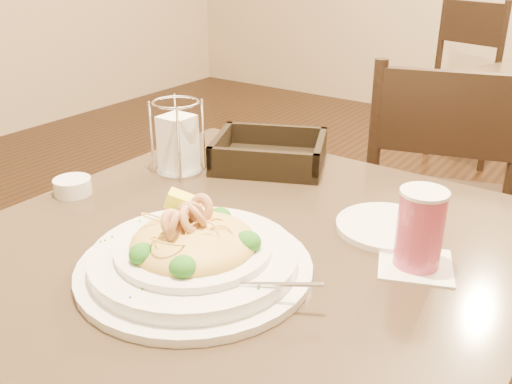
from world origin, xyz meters
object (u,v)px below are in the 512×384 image
Objects in this scene: drink_glass at (420,229)px; side_plate at (388,227)px; dining_chair_far at (477,75)px; dining_chair_near at (435,200)px; main_table at (250,348)px; napkin_caddy at (178,142)px; bread_basket at (269,156)px; pasta_bowl at (194,253)px; butter_ramekin at (73,186)px.

side_plate is (-0.08, 0.09, -0.06)m from drink_glass.
dining_chair_near is at bearing 117.05° from dining_chair_far.
main_table is at bearing 70.07° from dining_chair_near.
side_plate is (0.49, 0.01, -0.06)m from napkin_caddy.
drink_glass reaches higher than bread_basket.
dining_chair_near is 6.31× the size of drink_glass.
side_plate is at bearing 58.21° from pasta_bowl.
dining_chair_near reaches higher than bread_basket.
dining_chair_far is 6.31× the size of drink_glass.
dining_chair_near reaches higher than drink_glass.
side_plate is 0.62m from butter_ramekin.
dining_chair_near is 1.86m from dining_chair_far.
side_plate is (0.18, 0.17, 0.24)m from main_table.
bread_basket is (-0.16, 0.44, -0.01)m from pasta_bowl.
dining_chair_far is 12.54× the size of butter_ramekin.
side_plate reaches higher than main_table.
butter_ramekin is at bearing 168.11° from pasta_bowl.
dining_chair_far reaches higher than main_table.
bread_basket is 0.37m from side_plate.
dining_chair_far is at bearing 97.03° from main_table.
bread_basket is (0.17, -2.39, 0.27)m from dining_chair_far.
dining_chair_far reaches higher than bread_basket.
butter_ramekin reaches higher than main_table.
drink_glass is 0.91× the size of napkin_caddy.
dining_chair_near is (0.05, 0.88, -0.01)m from main_table.
napkin_caddy is (-0.30, 0.30, 0.04)m from pasta_bowl.
napkin_caddy is at bearing 152.29° from main_table.
drink_glass is 0.81× the size of side_plate.
side_plate is (0.51, -2.53, 0.25)m from dining_chair_far.
pasta_bowl is 1.32× the size of bread_basket.
butter_ramekin is (-0.67, -0.13, -0.05)m from drink_glass.
napkin_caddy is (-0.14, -0.15, 0.05)m from bread_basket.
pasta_bowl is at bearing -92.72° from main_table.
napkin_caddy is (-0.57, 0.08, 0.01)m from drink_glass.
dining_chair_far is 5.76× the size of napkin_caddy.
dining_chair_near is 0.86m from napkin_caddy.
napkin_caddy reaches higher than pasta_bowl.
drink_glass is (0.27, 0.22, 0.03)m from pasta_bowl.
butter_ramekin is at bearing 103.65° from dining_chair_far.
dining_chair_near is 5.11× the size of side_plate.
butter_ramekin is at bearing -123.05° from bread_basket.
main_table is 0.43m from bread_basket.
dining_chair_near reaches higher than butter_ramekin.
drink_glass is 0.49m from bread_basket.
bread_basket is 0.21m from napkin_caddy.
pasta_bowl is 2.18× the size of side_plate.
drink_glass reaches higher than side_plate.
dining_chair_near is 1.00× the size of dining_chair_far.
bread_basket is (-0.17, 0.31, 0.26)m from main_table.
drink_glass is 0.68m from butter_ramekin.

